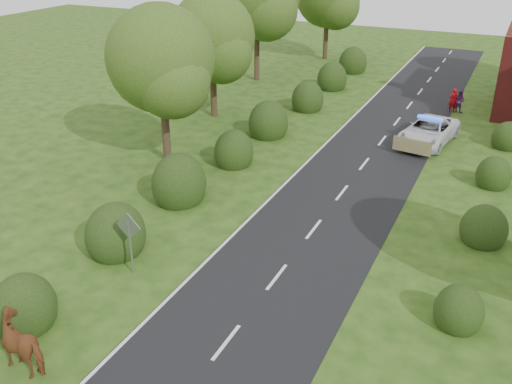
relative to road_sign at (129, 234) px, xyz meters
The scene contains 12 objects.
ground 5.63m from the road_sign, 21.80° to the right, with size 120.00×120.00×0.00m, color #1F3E10.
road 14.03m from the road_sign, 68.96° to the left, with size 6.00×70.00×0.02m, color black.
road_markings 11.56m from the road_sign, 72.72° to the left, with size 4.96×70.00×0.01m.
hedgerow_left 9.85m from the road_sign, 98.87° to the left, with size 2.75×50.41×3.00m.
hedgerow_right 14.85m from the road_sign, 38.46° to the left, with size 2.10×45.78×2.10m.
tree_left_a 11.55m from the road_sign, 115.73° to the left, with size 5.74×5.60×8.38m.
tree_left_b 19.22m from the road_sign, 109.29° to the left, with size 5.74×5.60×8.07m.
road_sign is the anchor object (origin of this frame).
cow 5.41m from the road_sign, 88.22° to the right, with size 1.09×2.07×1.47m, color brown.
police_van 20.20m from the road_sign, 68.19° to the left, with size 3.25×5.66×1.62m.
pedestrian_red 26.83m from the road_sign, 72.80° to the left, with size 0.62×0.40×1.69m, color #A4070C.
pedestrian_purple 27.31m from the road_sign, 72.23° to the left, with size 0.74×0.58×1.53m, color #61277A.
Camera 1 is at (6.83, -12.33, 11.96)m, focal length 40.00 mm.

